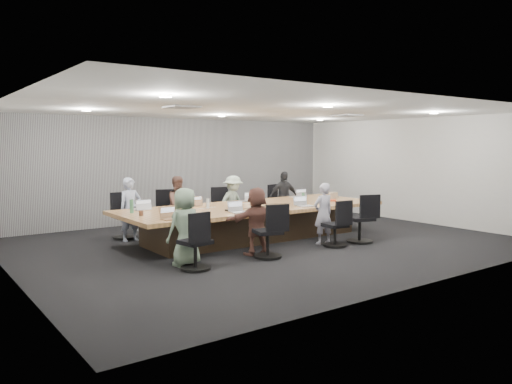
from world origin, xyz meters
TOP-DOWN VIEW (x-y plane):
  - floor at (0.00, 0.00)m, footprint 10.00×8.00m
  - ceiling at (0.00, 0.00)m, footprint 10.00×8.00m
  - wall_back at (0.00, 4.00)m, footprint 10.00×0.00m
  - wall_front at (0.00, -4.00)m, footprint 10.00×0.00m
  - wall_left at (-5.00, 0.00)m, footprint 0.00×8.00m
  - wall_right at (5.00, 0.00)m, footprint 0.00×8.00m
  - curtain at (0.00, 3.92)m, footprint 9.80×0.04m
  - conference_table at (0.00, 0.50)m, footprint 6.00×2.20m
  - chair_0 at (-2.31, 2.20)m, footprint 0.57×0.57m
  - chair_1 at (-1.13, 2.20)m, footprint 0.73×0.73m
  - chair_2 at (0.36, 2.20)m, footprint 0.66×0.66m
  - chair_3 at (1.96, 2.20)m, footprint 0.67×0.67m
  - chair_4 at (-2.41, -1.20)m, footprint 0.61×0.61m
  - chair_5 at (-0.89, -1.20)m, footprint 0.68×0.68m
  - chair_6 at (0.84, -1.20)m, footprint 0.56×0.56m
  - chair_7 at (1.58, -1.20)m, footprint 0.73×0.73m
  - person_0 at (-2.31, 1.85)m, footprint 0.54×0.38m
  - laptop_0 at (-2.31, 1.30)m, footprint 0.33×0.23m
  - person_1 at (-1.13, 1.85)m, footprint 0.73×0.60m
  - laptop_1 at (-1.13, 1.30)m, footprint 0.36×0.27m
  - person_2 at (0.36, 1.85)m, footprint 0.94×0.66m
  - laptop_2 at (0.36, 1.30)m, footprint 0.36×0.28m
  - person_3 at (1.96, 1.85)m, footprint 0.87×0.53m
  - laptop_3 at (1.96, 1.30)m, footprint 0.35×0.25m
  - person_4 at (-2.41, -0.85)m, footprint 0.71×0.51m
  - laptop_4 at (-2.41, -0.30)m, footprint 0.33×0.24m
  - person_5 at (-0.89, -0.85)m, footprint 1.22×0.48m
  - laptop_5 at (-0.89, -0.30)m, footprint 0.35×0.25m
  - person_6 at (0.84, -0.85)m, footprint 0.49×0.35m
  - laptop_6 at (0.84, -0.30)m, footprint 0.37×0.28m
  - bottle_green_left at (-2.65, 0.93)m, footprint 0.09×0.09m
  - bottle_green_right at (1.26, 0.27)m, footprint 0.08×0.08m
  - bottle_clear at (-1.07, 0.66)m, footprint 0.07×0.07m
  - cup_white_far at (-0.36, 0.74)m, footprint 0.09×0.09m
  - cup_white_near at (1.18, 0.46)m, footprint 0.09×0.09m
  - mug_brown at (-2.65, 0.46)m, footprint 0.11×0.11m
  - mic_left at (-0.91, 0.09)m, footprint 0.16×0.12m
  - mic_right at (0.40, 0.77)m, footprint 0.19×0.15m
  - stapler at (-0.31, 0.03)m, footprint 0.18×0.07m
  - canvas_bag at (2.51, 0.60)m, footprint 0.29×0.20m
  - snack_packet at (2.03, 0.12)m, footprint 0.24×0.21m

SIDE VIEW (x-z plane):
  - floor at x=0.00m, z-range 0.00..0.00m
  - chair_6 at x=0.84m, z-range 0.00..0.74m
  - chair_4 at x=-2.41m, z-range 0.00..0.78m
  - chair_3 at x=1.96m, z-range 0.00..0.79m
  - conference_table at x=0.00m, z-range 0.03..0.77m
  - chair_2 at x=0.36m, z-range 0.00..0.82m
  - chair_5 at x=-0.89m, z-range 0.00..0.82m
  - chair_0 at x=-2.31m, z-range 0.00..0.84m
  - chair_1 at x=-1.13m, z-range 0.00..0.85m
  - chair_7 at x=1.58m, z-range 0.00..0.87m
  - person_6 at x=0.84m, z-range 0.00..1.29m
  - person_5 at x=-0.89m, z-range 0.00..1.29m
  - person_2 at x=0.36m, z-range 0.00..1.32m
  - person_4 at x=-2.41m, z-range 0.00..1.35m
  - person_1 at x=-1.13m, z-range 0.00..1.36m
  - person_0 at x=-2.31m, z-range 0.00..1.38m
  - person_3 at x=1.96m, z-range 0.00..1.38m
  - laptop_0 at x=-2.31m, z-range 0.74..0.76m
  - laptop_1 at x=-1.13m, z-range 0.74..0.76m
  - laptop_2 at x=0.36m, z-range 0.74..0.76m
  - laptop_3 at x=1.96m, z-range 0.74..0.76m
  - laptop_4 at x=-2.41m, z-range 0.74..0.76m
  - laptop_5 at x=-0.89m, z-range 0.74..0.76m
  - laptop_6 at x=0.84m, z-range 0.74..0.76m
  - mic_left at x=-0.91m, z-range 0.74..0.77m
  - mic_right at x=0.40m, z-range 0.74..0.77m
  - snack_packet at x=2.03m, z-range 0.74..0.78m
  - stapler at x=-0.31m, z-range 0.74..0.80m
  - cup_white_near at x=1.18m, z-range 0.74..0.83m
  - cup_white_far at x=-0.36m, z-range 0.74..0.84m
  - mug_brown at x=-2.65m, z-range 0.74..0.84m
  - canvas_bag at x=2.51m, z-range 0.74..0.89m
  - bottle_clear at x=-1.07m, z-range 0.74..0.95m
  - bottle_green_right at x=1.26m, z-range 0.74..0.97m
  - bottle_green_left at x=-2.65m, z-range 0.74..1.01m
  - wall_back at x=0.00m, z-range 0.00..2.80m
  - wall_front at x=0.00m, z-range 0.00..2.80m
  - wall_left at x=-5.00m, z-range 0.00..2.80m
  - wall_right at x=5.00m, z-range 0.00..2.80m
  - curtain at x=0.00m, z-range 0.00..2.80m
  - ceiling at x=0.00m, z-range 2.80..2.80m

